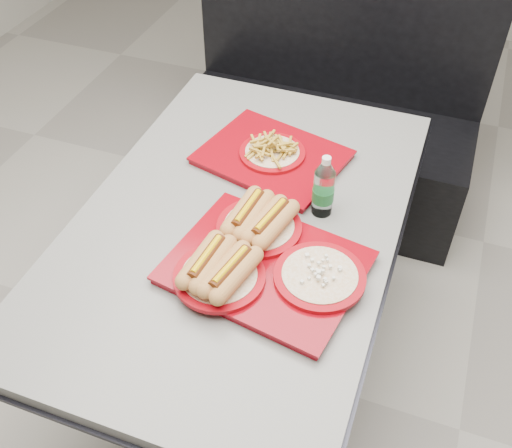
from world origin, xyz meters
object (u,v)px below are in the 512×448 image
(water_bottle, at_px, (324,189))
(tray_far, at_px, (272,154))
(diner_table, at_px, (240,256))
(booth_bench, at_px, (328,117))
(tray_near, at_px, (260,257))

(water_bottle, bearing_deg, tray_far, 140.09)
(diner_table, distance_m, tray_far, 0.34)
(tray_far, bearing_deg, water_bottle, -39.91)
(diner_table, height_order, tray_far, tray_far)
(booth_bench, distance_m, tray_near, 1.32)
(booth_bench, relative_size, water_bottle, 6.81)
(tray_near, relative_size, tray_far, 1.09)
(booth_bench, distance_m, tray_far, 0.89)
(booth_bench, xyz_separation_m, water_bottle, (0.22, -0.99, 0.43))
(booth_bench, xyz_separation_m, tray_near, (0.12, -1.26, 0.39))
(booth_bench, xyz_separation_m, tray_far, (0.00, -0.81, 0.37))
(booth_bench, height_order, tray_far, booth_bench)
(booth_bench, bearing_deg, diner_table, -90.00)
(diner_table, bearing_deg, tray_far, 89.05)
(tray_near, bearing_deg, water_bottle, 70.36)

